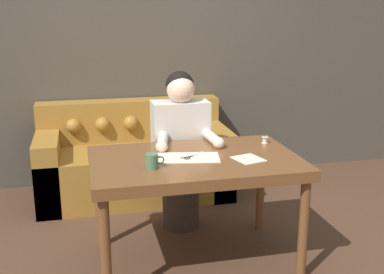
% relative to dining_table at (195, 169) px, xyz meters
% --- Properties ---
extents(ground_plane, '(16.00, 16.00, 0.00)m').
position_rel_dining_table_xyz_m(ground_plane, '(-0.11, -0.08, -0.65)').
color(ground_plane, '#4C3323').
extents(wall_back, '(8.00, 0.06, 2.60)m').
position_rel_dining_table_xyz_m(wall_back, '(-0.11, 1.72, 0.65)').
color(wall_back, '#474238').
rests_on(wall_back, ground_plane).
extents(dining_table, '(1.31, 0.84, 0.73)m').
position_rel_dining_table_xyz_m(dining_table, '(0.00, 0.00, 0.00)').
color(dining_table, brown).
rests_on(dining_table, ground_plane).
extents(couch, '(1.66, 0.80, 0.81)m').
position_rel_dining_table_xyz_m(couch, '(-0.25, 1.31, -0.35)').
color(couch, olive).
rests_on(couch, ground_plane).
extents(person, '(0.47, 0.57, 1.20)m').
position_rel_dining_table_xyz_m(person, '(0.02, 0.54, -0.04)').
color(person, '#33281E').
rests_on(person, ground_plane).
extents(pattern_paper_main, '(0.43, 0.29, 0.00)m').
position_rel_dining_table_xyz_m(pattern_paper_main, '(-0.05, 0.00, 0.08)').
color(pattern_paper_main, beige).
rests_on(pattern_paper_main, dining_table).
extents(pattern_paper_offcut, '(0.20, 0.21, 0.00)m').
position_rel_dining_table_xyz_m(pattern_paper_offcut, '(0.32, -0.11, 0.08)').
color(pattern_paper_offcut, beige).
rests_on(pattern_paper_offcut, dining_table).
extents(scissors, '(0.19, 0.15, 0.01)m').
position_rel_dining_table_xyz_m(scissors, '(-0.03, 0.01, 0.08)').
color(scissors, silver).
rests_on(scissors, dining_table).
extents(mug, '(0.11, 0.08, 0.09)m').
position_rel_dining_table_xyz_m(mug, '(-0.29, -0.15, 0.12)').
color(mug, '#47704C').
rests_on(mug, dining_table).
extents(thread_spool, '(0.04, 0.04, 0.05)m').
position_rel_dining_table_xyz_m(thread_spool, '(0.55, 0.21, 0.10)').
color(thread_spool, beige).
rests_on(thread_spool, dining_table).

